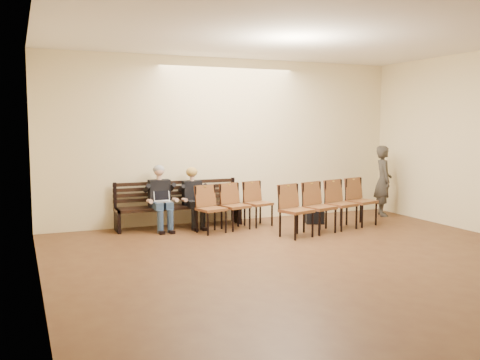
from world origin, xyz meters
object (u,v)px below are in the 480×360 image
at_px(laptop, 163,203).
at_px(chair_row_back, 331,206).
at_px(bench, 179,216).
at_px(chair_row_front, 236,206).
at_px(seated_man, 161,199).
at_px(passerby, 383,176).
at_px(water_bottle, 204,201).
at_px(seated_woman, 194,201).
at_px(bag, 315,217).

bearing_deg(laptop, chair_row_back, -9.16).
bearing_deg(bench, chair_row_front, -33.65).
height_order(bench, seated_man, seated_man).
xyz_separation_m(laptop, passerby, (5.11, -0.19, 0.36)).
bearing_deg(water_bottle, chair_row_front, -21.18).
distance_m(laptop, chair_row_back, 3.29).
height_order(seated_woman, laptop, seated_woman).
xyz_separation_m(bench, laptop, (-0.41, -0.29, 0.34)).
bearing_deg(bag, water_bottle, 172.50).
height_order(seated_woman, passerby, passerby).
relative_size(bench, bag, 6.95).
bearing_deg(chair_row_back, passerby, 11.14).
xyz_separation_m(bag, chair_row_front, (-1.78, 0.08, 0.33)).
distance_m(water_bottle, chair_row_back, 2.52).
relative_size(laptop, bag, 0.84).
relative_size(bench, seated_woman, 2.39).
xyz_separation_m(seated_woman, laptop, (-0.67, -0.17, 0.02)).
bearing_deg(laptop, water_bottle, 3.53).
xyz_separation_m(water_bottle, chair_row_back, (2.27, -1.10, -0.07)).
relative_size(passerby, chair_row_front, 1.12).
relative_size(laptop, chair_row_front, 0.19).
bearing_deg(seated_man, chair_row_front, -20.78).
xyz_separation_m(seated_man, chair_row_front, (1.40, -0.53, -0.16)).
distance_m(seated_man, chair_row_back, 3.38).
bearing_deg(chair_row_front, chair_row_back, -42.30).
xyz_separation_m(bag, chair_row_back, (-0.11, -0.79, 0.36)).
bearing_deg(passerby, water_bottle, 113.19).
bearing_deg(chair_row_back, laptop, 142.45).
height_order(bench, bag, bench).
distance_m(bench, chair_row_back, 3.07).
relative_size(seated_man, chair_row_back, 0.51).
xyz_separation_m(bench, seated_woman, (0.27, -0.12, 0.32)).
bearing_deg(bench, chair_row_back, -29.81).
xyz_separation_m(bench, chair_row_back, (2.65, -1.52, 0.27)).
height_order(water_bottle, chair_row_front, chair_row_front).
xyz_separation_m(seated_woman, bag, (2.49, -0.61, -0.41)).
distance_m(bench, water_bottle, 0.66).
xyz_separation_m(water_bottle, chair_row_front, (0.59, -0.23, -0.10)).
relative_size(water_bottle, bag, 0.61).
relative_size(bench, seated_man, 2.10).
bearing_deg(seated_man, laptop, -85.51).
bearing_deg(passerby, laptop, 111.89).
bearing_deg(bench, seated_man, -164.05).
distance_m(seated_man, passerby, 5.14).
bearing_deg(bench, bag, -14.89).
relative_size(seated_woman, water_bottle, 4.75).
bearing_deg(seated_woman, laptop, -165.61).
distance_m(passerby, chair_row_front, 3.76).
bearing_deg(passerby, seated_woman, 109.35).
xyz_separation_m(seated_man, bag, (3.18, -0.61, -0.48)).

